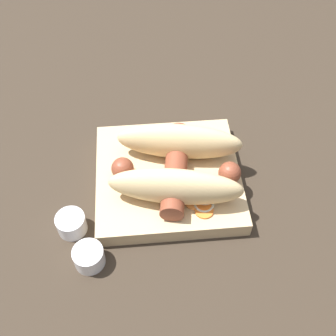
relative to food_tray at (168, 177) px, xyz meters
The scene contains 7 objects.
ground_plane 0.01m from the food_tray, ahead, with size 3.00×3.00×0.00m, color #33281E.
food_tray is the anchor object (origin of this frame).
bread_roll 0.05m from the food_tray, 147.37° to the left, with size 0.20×0.15×0.06m.
sausage 0.03m from the food_tray, 142.52° to the left, with size 0.18×0.16×0.03m.
pickled_veggies 0.07m from the food_tray, 128.90° to the left, with size 0.05×0.06×0.01m.
condiment_cup_near 0.15m from the food_tray, 26.08° to the left, with size 0.04×0.04×0.03m.
condiment_cup_far 0.16m from the food_tray, 46.57° to the left, with size 0.04×0.04×0.03m.
Camera 1 is at (0.03, 0.37, 0.51)m, focal length 45.00 mm.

